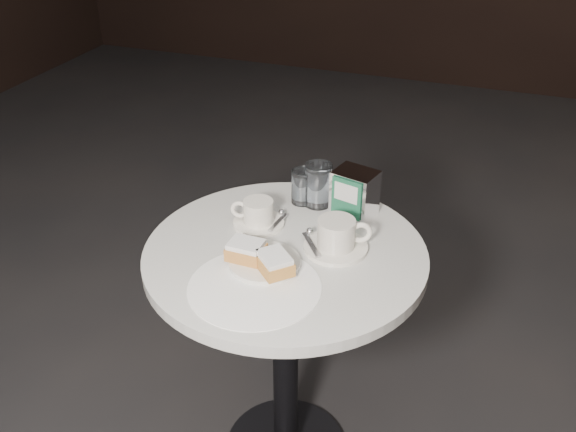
# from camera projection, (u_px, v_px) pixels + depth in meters

# --- Properties ---
(cafe_table) EXTENTS (0.70, 0.70, 0.74)m
(cafe_table) POSITION_uv_depth(u_px,v_px,m) (285.00, 312.00, 1.68)
(cafe_table) COLOR black
(cafe_table) RESTS_ON ground
(sugar_spill) EXTENTS (0.40, 0.40, 0.00)m
(sugar_spill) POSITION_uv_depth(u_px,v_px,m) (255.00, 287.00, 1.45)
(sugar_spill) COLOR white
(sugar_spill) RESTS_ON cafe_table
(beignet_plate) EXTENTS (0.22, 0.22, 0.06)m
(beignet_plate) POSITION_uv_depth(u_px,v_px,m) (262.00, 259.00, 1.50)
(beignet_plate) COLOR silver
(beignet_plate) RESTS_ON cafe_table
(coffee_cup_left) EXTENTS (0.15, 0.15, 0.07)m
(coffee_cup_left) POSITION_uv_depth(u_px,v_px,m) (258.00, 214.00, 1.66)
(coffee_cup_left) COLOR white
(coffee_cup_left) RESTS_ON cafe_table
(coffee_cup_right) EXTENTS (0.21, 0.21, 0.08)m
(coffee_cup_right) POSITION_uv_depth(u_px,v_px,m) (337.00, 237.00, 1.56)
(coffee_cup_right) COLOR silver
(coffee_cup_right) RESTS_ON cafe_table
(water_glass_left) EXTENTS (0.06, 0.06, 0.10)m
(water_glass_left) POSITION_uv_depth(u_px,v_px,m) (302.00, 187.00, 1.75)
(water_glass_left) COLOR silver
(water_glass_left) RESTS_ON cafe_table
(water_glass_right) EXTENTS (0.09, 0.09, 0.12)m
(water_glass_right) POSITION_uv_depth(u_px,v_px,m) (318.00, 185.00, 1.74)
(water_glass_right) COLOR white
(water_glass_right) RESTS_ON cafe_table
(napkin_dispenser) EXTENTS (0.13, 0.11, 0.13)m
(napkin_dispenser) POSITION_uv_depth(u_px,v_px,m) (355.00, 193.00, 1.69)
(napkin_dispenser) COLOR white
(napkin_dispenser) RESTS_ON cafe_table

